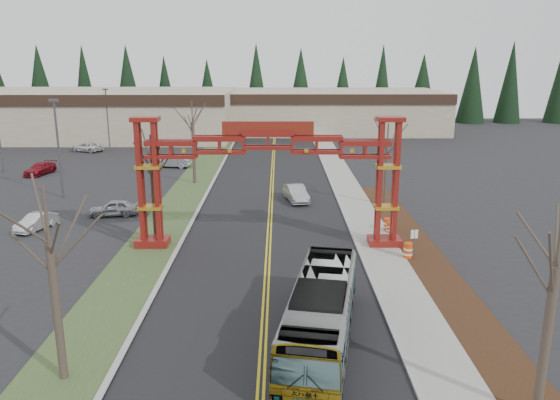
{
  "coord_description": "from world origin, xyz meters",
  "views": [
    {
      "loc": [
        0.72,
        -17.67,
        12.63
      ],
      "look_at": [
        0.79,
        15.39,
        3.98
      ],
      "focal_mm": 35.0,
      "sensor_mm": 36.0,
      "label": 1
    }
  ],
  "objects_px": {
    "parked_car_near_b": "(36,222)",
    "parked_car_far_b": "(87,147)",
    "barrel_north": "(387,225)",
    "bare_tree_right_far": "(387,147)",
    "parked_car_mid_a": "(40,169)",
    "parked_car_far_a": "(172,161)",
    "light_pole_near": "(58,142)",
    "transit_bus": "(321,313)",
    "bare_tree_right_near": "(556,268)",
    "light_pole_far": "(107,114)",
    "bare_tree_median_far": "(192,123)",
    "barrel_south": "(408,251)",
    "gateway_arch": "(268,161)",
    "retail_building_west": "(91,114)",
    "silver_sedan": "(296,193)",
    "bare_tree_median_near": "(49,245)",
    "retail_building_east": "(331,111)",
    "parked_car_near_a": "(114,208)",
    "barrel_mid": "(390,228)",
    "bare_tree_median_mid": "(152,165)"
  },
  "relations": [
    {
      "from": "parked_car_near_a",
      "to": "bare_tree_median_near",
      "type": "relative_size",
      "value": 0.49
    },
    {
      "from": "light_pole_far",
      "to": "barrel_mid",
      "type": "height_order",
      "value": "light_pole_far"
    },
    {
      "from": "transit_bus",
      "to": "silver_sedan",
      "type": "xyz_separation_m",
      "value": [
        -0.34,
        25.49,
        -0.8
      ]
    },
    {
      "from": "parked_car_far_b",
      "to": "parked_car_mid_a",
      "type": "bearing_deg",
      "value": 24.16
    },
    {
      "from": "parked_car_near_b",
      "to": "parked_car_far_b",
      "type": "relative_size",
      "value": 0.8
    },
    {
      "from": "parked_car_far_b",
      "to": "bare_tree_right_near",
      "type": "bearing_deg",
      "value": 55.87
    },
    {
      "from": "parked_car_near_b",
      "to": "parked_car_far_a",
      "type": "distance_m",
      "value": 24.97
    },
    {
      "from": "gateway_arch",
      "to": "parked_car_far_a",
      "type": "relative_size",
      "value": 3.9
    },
    {
      "from": "parked_car_mid_a",
      "to": "parked_car_far_b",
      "type": "height_order",
      "value": "parked_car_far_b"
    },
    {
      "from": "parked_car_near_b",
      "to": "bare_tree_median_far",
      "type": "relative_size",
      "value": 0.44
    },
    {
      "from": "retail_building_east",
      "to": "parked_car_mid_a",
      "type": "distance_m",
      "value": 52.34
    },
    {
      "from": "parked_car_far_a",
      "to": "bare_tree_median_near",
      "type": "height_order",
      "value": "bare_tree_median_near"
    },
    {
      "from": "parked_car_near_a",
      "to": "barrel_south",
      "type": "distance_m",
      "value": 24.15
    },
    {
      "from": "parked_car_mid_a",
      "to": "parked_car_far_a",
      "type": "distance_m",
      "value": 14.54
    },
    {
      "from": "parked_car_mid_a",
      "to": "barrel_north",
      "type": "bearing_deg",
      "value": -19.33
    },
    {
      "from": "bare_tree_median_mid",
      "to": "light_pole_far",
      "type": "distance_m",
      "value": 44.85
    },
    {
      "from": "bare_tree_right_far",
      "to": "barrel_south",
      "type": "height_order",
      "value": "bare_tree_right_far"
    },
    {
      "from": "silver_sedan",
      "to": "parked_car_far_a",
      "type": "distance_m",
      "value": 21.31
    },
    {
      "from": "gateway_arch",
      "to": "bare_tree_right_near",
      "type": "distance_m",
      "value": 21.13
    },
    {
      "from": "parked_car_near_a",
      "to": "parked_car_mid_a",
      "type": "xyz_separation_m",
      "value": [
        -13.01,
        16.43,
        -0.03
      ]
    },
    {
      "from": "parked_car_near_b",
      "to": "light_pole_far",
      "type": "relative_size",
      "value": 0.44
    },
    {
      "from": "parked_car_mid_a",
      "to": "retail_building_west",
      "type": "bearing_deg",
      "value": 109.31
    },
    {
      "from": "light_pole_near",
      "to": "barrel_south",
      "type": "height_order",
      "value": "light_pole_near"
    },
    {
      "from": "parked_car_mid_a",
      "to": "light_pole_far",
      "type": "distance_m",
      "value": 19.62
    },
    {
      "from": "bare_tree_right_near",
      "to": "bare_tree_right_far",
      "type": "height_order",
      "value": "bare_tree_right_near"
    },
    {
      "from": "transit_bus",
      "to": "parked_car_near_a",
      "type": "relative_size",
      "value": 2.79
    },
    {
      "from": "barrel_north",
      "to": "bare_tree_right_far",
      "type": "bearing_deg",
      "value": 80.88
    },
    {
      "from": "parked_car_near_a",
      "to": "parked_car_mid_a",
      "type": "relative_size",
      "value": 0.9
    },
    {
      "from": "parked_car_far_a",
      "to": "bare_tree_median_near",
      "type": "relative_size",
      "value": 0.58
    },
    {
      "from": "gateway_arch",
      "to": "retail_building_west",
      "type": "distance_m",
      "value": 61.78
    },
    {
      "from": "light_pole_near",
      "to": "barrel_south",
      "type": "xyz_separation_m",
      "value": [
        28.39,
        -16.13,
        -4.68
      ]
    },
    {
      "from": "bare_tree_right_near",
      "to": "retail_building_east",
      "type": "bearing_deg",
      "value": 90.0
    },
    {
      "from": "retail_building_east",
      "to": "barrel_south",
      "type": "relative_size",
      "value": 34.19
    },
    {
      "from": "gateway_arch",
      "to": "light_pole_near",
      "type": "bearing_deg",
      "value": 145.03
    },
    {
      "from": "transit_bus",
      "to": "parked_car_far_a",
      "type": "xyz_separation_m",
      "value": [
        -14.56,
        41.37,
        -0.76
      ]
    },
    {
      "from": "silver_sedan",
      "to": "light_pole_near",
      "type": "bearing_deg",
      "value": 164.39
    },
    {
      "from": "retail_building_east",
      "to": "light_pole_near",
      "type": "height_order",
      "value": "light_pole_near"
    },
    {
      "from": "retail_building_west",
      "to": "barrel_south",
      "type": "bearing_deg",
      "value": -55.38
    },
    {
      "from": "barrel_south",
      "to": "light_pole_near",
      "type": "bearing_deg",
      "value": 150.4
    },
    {
      "from": "gateway_arch",
      "to": "light_pole_near",
      "type": "height_order",
      "value": "light_pole_near"
    },
    {
      "from": "light_pole_near",
      "to": "light_pole_far",
      "type": "distance_m",
      "value": 29.84
    },
    {
      "from": "bare_tree_right_near",
      "to": "light_pole_far",
      "type": "height_order",
      "value": "light_pole_far"
    },
    {
      "from": "bare_tree_right_far",
      "to": "barrel_mid",
      "type": "height_order",
      "value": "bare_tree_right_far"
    },
    {
      "from": "transit_bus",
      "to": "bare_tree_right_near",
      "type": "height_order",
      "value": "bare_tree_right_near"
    },
    {
      "from": "parked_car_far_b",
      "to": "light_pole_far",
      "type": "relative_size",
      "value": 0.55
    },
    {
      "from": "parked_car_far_a",
      "to": "light_pole_near",
      "type": "bearing_deg",
      "value": -14.86
    },
    {
      "from": "retail_building_east",
      "to": "light_pole_far",
      "type": "bearing_deg",
      "value": -150.81
    },
    {
      "from": "bare_tree_median_near",
      "to": "bare_tree_right_far",
      "type": "bearing_deg",
      "value": 55.97
    },
    {
      "from": "parked_car_mid_a",
      "to": "bare_tree_median_far",
      "type": "height_order",
      "value": "bare_tree_median_far"
    },
    {
      "from": "parked_car_mid_a",
      "to": "barrel_south",
      "type": "distance_m",
      "value": 43.88
    }
  ]
}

